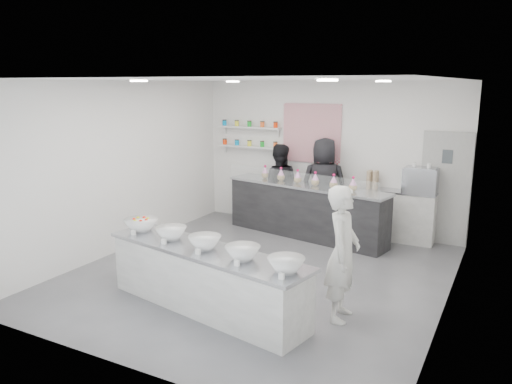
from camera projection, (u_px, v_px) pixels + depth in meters
floor at (259, 274)px, 7.87m from camera, size 6.00×6.00×0.00m
ceiling at (260, 80)px, 7.23m from camera, size 6.00×6.00×0.00m
back_wall at (328, 156)px, 10.14m from camera, size 5.50×0.00×5.50m
left_wall at (122, 167)px, 8.81m from camera, size 0.00×6.00×6.00m
right_wall at (452, 200)px, 6.29m from camera, size 0.00×6.00×6.00m
back_door at (445, 189)px, 9.16m from camera, size 0.88×0.04×2.10m
pattern_panel at (312, 133)px, 10.19m from camera, size 1.25×0.03×1.20m
jar_shelf_lower at (250, 147)px, 10.84m from camera, size 1.45×0.22×0.04m
jar_shelf_upper at (250, 127)px, 10.75m from camera, size 1.45×0.22×0.04m
preserve_jars at (249, 134)px, 10.76m from camera, size 1.45×0.10×0.56m
downlight_0 at (139, 81)px, 7.01m from camera, size 0.24×0.24×0.02m
downlight_1 at (327, 80)px, 5.73m from camera, size 0.24×0.24×0.02m
downlight_2 at (233, 82)px, 9.26m from camera, size 0.24×0.24×0.02m
downlight_3 at (383, 81)px, 7.98m from camera, size 0.24×0.24×0.02m
prep_counter at (205, 279)px, 6.56m from camera, size 3.17×1.29×0.84m
back_bar at (306, 211)px, 9.70m from camera, size 3.42×1.24×1.04m
sneeze_guard at (298, 180)px, 9.34m from camera, size 3.26×0.64×0.28m
espresso_ledge at (399, 216)px, 9.46m from camera, size 1.31×0.42×0.97m
espresso_machine at (420, 181)px, 9.15m from camera, size 0.60×0.42×0.46m
cup_stacks at (372, 180)px, 9.57m from camera, size 0.24×0.24×0.34m
prep_bowls at (205, 242)px, 6.46m from camera, size 3.08×1.11×0.17m
label_cards at (187, 260)px, 5.97m from camera, size 2.66×0.04×0.07m
cookie_bags at (306, 178)px, 9.56m from camera, size 2.14×0.56×0.27m
woman_prep at (343, 254)px, 6.22m from camera, size 0.49×0.68×1.73m
staff_left at (278, 186)px, 10.35m from camera, size 1.02×0.92×1.74m
staff_right at (324, 186)px, 9.88m from camera, size 1.08×0.86×1.92m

